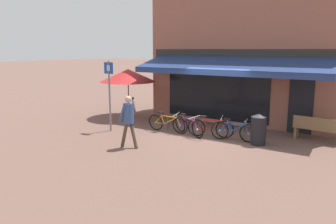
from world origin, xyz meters
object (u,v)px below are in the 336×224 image
Objects in this scene: bicycle_orange at (167,123)px; bicycle_blue at (234,131)px; parking_sign at (109,89)px; bicycle_red at (210,128)px; pedestrian_adult at (129,116)px; cafe_parasol at (128,76)px; litter_bin at (258,129)px; bicycle_purple at (188,126)px; park_bench at (317,129)px.

bicycle_orange reaches higher than bicycle_blue.
bicycle_blue is at bearing 15.69° from parking_sign.
pedestrian_adult is (-1.66, -2.64, 0.71)m from bicycle_red.
cafe_parasol reaches higher than pedestrian_adult.
cafe_parasol is at bearing 153.90° from bicycle_orange.
bicycle_red is 1.77m from litter_bin.
pedestrian_adult is at bearing -33.14° from parking_sign.
bicycle_purple is 0.99× the size of bicycle_red.
bicycle_orange is 2.54m from pedestrian_adult.
park_bench is at bearing 45.94° from pedestrian_adult.
parking_sign is 1.05× the size of cafe_parasol.
bicycle_orange is at bearing -151.74° from bicycle_purple.
litter_bin is (2.61, 0.21, 0.18)m from bicycle_purple.
bicycle_purple is 0.63× the size of cafe_parasol.
bicycle_red is 3.72m from park_bench.
bicycle_red is 0.96× the size of pedestrian_adult.
bicycle_red is at bearing 35.54° from bicycle_purple.
bicycle_orange is 3.53m from litter_bin.
bicycle_purple is (0.91, 0.05, 0.00)m from bicycle_orange.
bicycle_purple is 1.56× the size of litter_bin.
pedestrian_adult is at bearing -89.33° from bicycle_orange.
parking_sign reaches higher than bicycle_orange.
cafe_parasol reaches higher than park_bench.
cafe_parasol is at bearing -171.53° from park_bench.
litter_bin reaches higher than park_bench.
litter_bin is at bearing 29.90° from bicycle_purple.
bicycle_purple is 0.95× the size of pedestrian_adult.
bicycle_blue is 0.95× the size of pedestrian_adult.
litter_bin is at bearing 44.31° from pedestrian_adult.
parking_sign reaches higher than pedestrian_adult.
bicycle_red is 0.90m from bicycle_blue.
parking_sign is at bearing 152.95° from pedestrian_adult.
bicycle_blue is 1.56× the size of litter_bin.
park_bench reaches higher than bicycle_orange.
bicycle_orange is 0.91m from bicycle_purple.
litter_bin reaches higher than bicycle_blue.
bicycle_purple is at bearing 173.86° from bicycle_red.
pedestrian_adult is 0.63× the size of parking_sign.
bicycle_orange is 2.66m from bicycle_blue.
park_bench is at bearing 8.40° from bicycle_red.
park_bench is at bearing 22.49° from bicycle_blue.
bicycle_orange is 1.07× the size of bicycle_purple.
litter_bin is 6.94m from cafe_parasol.
bicycle_blue is at bearing -141.88° from park_bench.
parking_sign is (-3.75, -1.27, 1.31)m from bicycle_red.
bicycle_red reaches higher than bicycle_orange.
cafe_parasol is at bearing 169.90° from litter_bin.
bicycle_blue is 6.17m from cafe_parasol.
bicycle_blue is 1.02× the size of park_bench.
bicycle_red is 4.17m from parking_sign.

